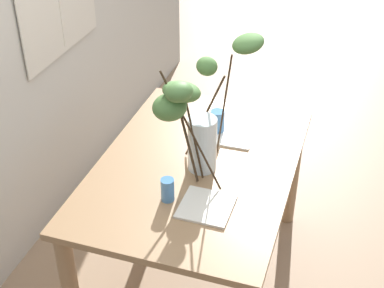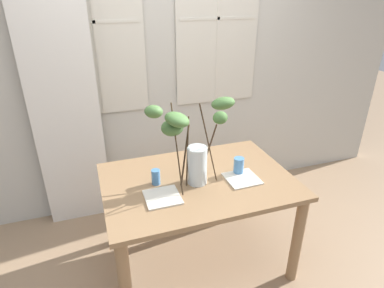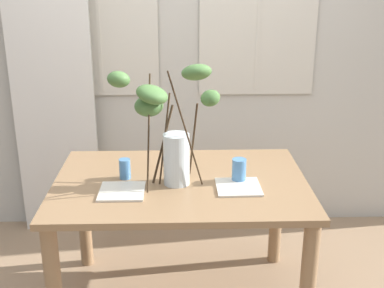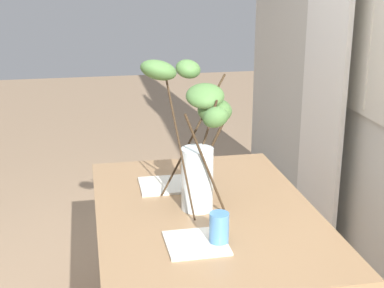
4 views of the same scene
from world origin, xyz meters
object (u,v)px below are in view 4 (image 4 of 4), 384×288
(vase_with_branches, at_px, (198,134))
(drinking_glass_blue_right, at_px, (219,229))
(plate_square_right, at_px, (196,243))
(drinking_glass_blue_left, at_px, (201,173))
(dining_table, at_px, (206,237))
(plate_square_left, at_px, (164,185))

(vase_with_branches, distance_m, drinking_glass_blue_right, 0.46)
(plate_square_right, bearing_deg, drinking_glass_blue_left, 166.64)
(drinking_glass_blue_right, bearing_deg, plate_square_right, -97.74)
(vase_with_branches, bearing_deg, dining_table, 18.00)
(dining_table, xyz_separation_m, plate_square_left, (-0.30, -0.14, 0.14))
(drinking_glass_blue_right, xyz_separation_m, plate_square_left, (-0.61, -0.12, -0.06))
(dining_table, xyz_separation_m, drinking_glass_blue_right, (0.31, -0.02, 0.19))
(drinking_glass_blue_left, relative_size, plate_square_right, 0.48)
(drinking_glass_blue_right, bearing_deg, dining_table, 176.85)
(drinking_glass_blue_left, height_order, plate_square_right, drinking_glass_blue_left)
(dining_table, distance_m, drinking_glass_blue_right, 0.37)
(drinking_glass_blue_right, height_order, plate_square_right, drinking_glass_blue_right)
(dining_table, height_order, vase_with_branches, vase_with_branches)
(vase_with_branches, distance_m, plate_square_right, 0.49)
(vase_with_branches, height_order, plate_square_right, vase_with_branches)
(vase_with_branches, bearing_deg, plate_square_left, -152.91)
(vase_with_branches, xyz_separation_m, plate_square_left, (-0.23, -0.12, -0.32))
(drinking_glass_blue_left, bearing_deg, vase_with_branches, -14.52)
(vase_with_branches, xyz_separation_m, drinking_glass_blue_right, (0.38, 0.00, -0.26))
(vase_with_branches, relative_size, plate_square_right, 3.00)
(vase_with_branches, height_order, plate_square_left, vase_with_branches)
(drinking_glass_blue_right, bearing_deg, drinking_glass_blue_left, 174.72)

